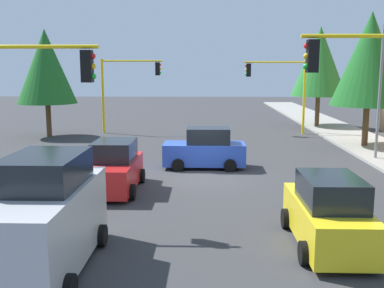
# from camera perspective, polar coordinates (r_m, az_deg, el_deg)

# --- Properties ---
(ground_plane) EXTENTS (120.00, 120.00, 0.00)m
(ground_plane) POSITION_cam_1_polar(r_m,az_deg,el_deg) (20.18, 1.09, -4.22)
(ground_plane) COLOR #353538
(traffic_signal_near_right) EXTENTS (0.36, 4.59, 5.59)m
(traffic_signal_near_right) POSITION_cam_1_polar(r_m,az_deg,el_deg) (14.85, -21.77, 5.66)
(traffic_signal_near_right) COLOR yellow
(traffic_signal_near_right) RESTS_ON ground
(traffic_signal_far_left) EXTENTS (0.36, 4.59, 5.44)m
(traffic_signal_far_left) POSITION_cam_1_polar(r_m,az_deg,el_deg) (34.06, 11.05, 7.75)
(traffic_signal_far_left) COLOR yellow
(traffic_signal_far_left) RESTS_ON ground
(traffic_signal_far_right) EXTENTS (0.36, 4.59, 5.53)m
(traffic_signal_far_right) POSITION_cam_1_polar(r_m,az_deg,el_deg) (34.13, -8.27, 7.93)
(traffic_signal_far_right) COLOR yellow
(traffic_signal_far_right) RESTS_ON ground
(street_lamp_curbside) EXTENTS (2.15, 0.28, 7.00)m
(street_lamp_curbside) POSITION_cam_1_polar(r_m,az_deg,el_deg) (24.90, 23.12, 7.73)
(street_lamp_curbside) COLOR slate
(street_lamp_curbside) RESTS_ON ground
(tree_roadside_mid) EXTENTS (4.46, 4.46, 8.17)m
(tree_roadside_mid) POSITION_cam_1_polar(r_m,az_deg,el_deg) (29.30, 21.60, 9.97)
(tree_roadside_mid) COLOR brown
(tree_roadside_mid) RESTS_ON ground
(tree_opposite_side) EXTENTS (4.14, 4.14, 7.55)m
(tree_opposite_side) POSITION_cam_1_polar(r_m,az_deg,el_deg) (33.54, -18.03, 9.31)
(tree_opposite_side) COLOR brown
(tree_opposite_side) RESTS_ON ground
(tree_roadside_far) EXTENTS (4.49, 4.49, 8.21)m
(tree_roadside_far) POSITION_cam_1_polar(r_m,az_deg,el_deg) (38.74, 15.87, 10.02)
(tree_roadside_far) COLOR brown
(tree_roadside_far) RESTS_ON ground
(delivery_van_silver) EXTENTS (4.80, 2.22, 2.77)m
(delivery_van_silver) POSITION_cam_1_polar(r_m,az_deg,el_deg) (11.36, -18.18, -8.89)
(delivery_van_silver) COLOR #B2B5BA
(delivery_van_silver) RESTS_ON ground
(car_red) EXTENTS (4.12, 2.06, 1.98)m
(car_red) POSITION_cam_1_polar(r_m,az_deg,el_deg) (18.09, -9.84, -3.04)
(car_red) COLOR red
(car_red) RESTS_ON ground
(car_blue) EXTENTS (2.00, 3.96, 1.98)m
(car_blue) POSITION_cam_1_polar(r_m,az_deg,el_deg) (21.95, 1.68, -0.71)
(car_blue) COLOR blue
(car_blue) RESTS_ON ground
(car_yellow) EXTENTS (4.19, 1.99, 1.98)m
(car_yellow) POSITION_cam_1_polar(r_m,az_deg,el_deg) (12.86, 16.86, -8.48)
(car_yellow) COLOR yellow
(car_yellow) RESTS_ON ground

